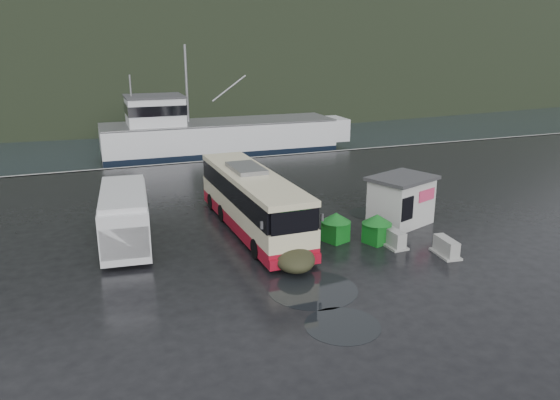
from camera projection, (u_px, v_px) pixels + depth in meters
name	position (u px, v px, depth m)	size (l,w,h in m)	color
ground	(276.00, 251.00, 25.47)	(160.00, 160.00, 0.00)	black
harbor_water	(108.00, 81.00, 124.06)	(300.00, 180.00, 0.02)	black
quay_edge	(189.00, 163.00, 43.39)	(160.00, 0.60, 1.50)	#999993
headland	(109.00, 59.00, 252.93)	(780.00, 540.00, 570.00)	black
coach_bus	(253.00, 230.00, 28.26)	(2.86, 11.33, 3.20)	beige
white_van	(127.00, 244.00, 26.22)	(2.24, 6.52, 2.73)	silver
waste_bin_left	(376.00, 243.00, 26.44)	(1.04, 1.04, 1.45)	#11621A
waste_bin_right	(335.00, 241.00, 26.66)	(1.05, 1.05, 1.46)	#11621A
dome_tent	(294.00, 269.00, 23.46)	(1.77, 2.47, 0.97)	#2F301C
ticket_kiosk	(400.00, 224.00, 29.17)	(3.32, 2.52, 2.60)	beige
jersey_barrier_a	(445.00, 255.00, 24.94)	(0.80, 1.60, 0.80)	#999993
jersey_barrier_b	(392.00, 246.00, 26.06)	(0.82, 1.64, 0.82)	#999993
fishing_trawler	(220.00, 141.00, 52.27)	(25.90, 5.68, 10.36)	silver
puddles	(336.00, 276.00, 22.78)	(9.96, 13.24, 0.01)	black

